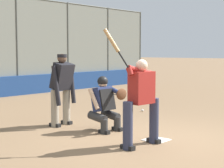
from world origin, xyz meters
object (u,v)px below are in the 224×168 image
object	(u,v)px
spare_bat_near_backstop	(107,93)
baseball_loose	(142,110)
batter_at_plate	(141,99)
catcher_behind_plate	(105,103)
umpire_home	(62,87)

from	to	relation	value
spare_bat_near_backstop	baseball_loose	xyz separation A→B (m)	(2.61, 3.68, 0.00)
batter_at_plate	catcher_behind_plate	distance (m)	1.47
catcher_behind_plate	baseball_loose	size ratio (longest dim) A/B	16.09
batter_at_plate	catcher_behind_plate	bearing A→B (deg)	-106.19
umpire_home	baseball_loose	distance (m)	2.99
spare_bat_near_backstop	umpire_home	bearing A→B (deg)	130.21
catcher_behind_plate	baseball_loose	xyz separation A→B (m)	(-2.64, -0.96, -0.58)
catcher_behind_plate	umpire_home	distance (m)	1.21
catcher_behind_plate	umpire_home	bearing A→B (deg)	-77.61
batter_at_plate	catcher_behind_plate	xyz separation A→B (m)	(-0.53, -1.35, -0.24)
umpire_home	baseball_loose	bearing A→B (deg)	170.39
catcher_behind_plate	umpire_home	size ratio (longest dim) A/B	0.71
umpire_home	batter_at_plate	bearing A→B (deg)	77.10
batter_at_plate	spare_bat_near_backstop	size ratio (longest dim) A/B	2.46
umpire_home	spare_bat_near_backstop	xyz separation A→B (m)	(-5.47, -3.49, -0.86)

